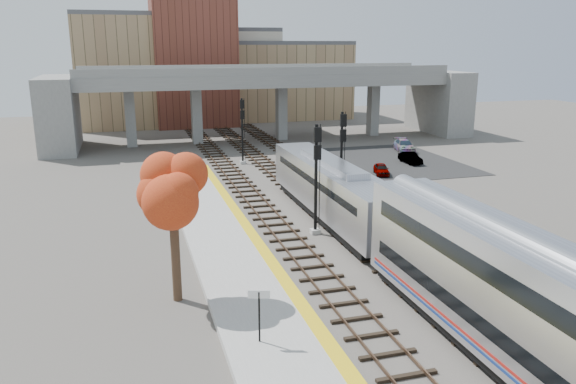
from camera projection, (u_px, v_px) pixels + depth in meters
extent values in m
plane|color=#47423D|center=(382.00, 277.00, 30.20)|extent=(160.00, 160.00, 0.00)
cube|color=#9E9E99|center=(250.00, 290.00, 28.19)|extent=(4.50, 60.00, 0.35)
cube|color=yellow|center=(286.00, 282.00, 28.66)|extent=(0.70, 60.00, 0.01)
cube|color=black|center=(267.00, 215.00, 40.91)|extent=(2.50, 95.00, 0.14)
cube|color=brown|center=(257.00, 214.00, 40.69)|extent=(0.07, 95.00, 0.14)
cube|color=brown|center=(277.00, 213.00, 41.08)|extent=(0.07, 95.00, 0.14)
cube|color=black|center=(321.00, 210.00, 42.05)|extent=(2.50, 95.00, 0.14)
cube|color=brown|center=(312.00, 210.00, 41.83)|extent=(0.07, 95.00, 0.14)
cube|color=brown|center=(330.00, 208.00, 42.22)|extent=(0.07, 95.00, 0.14)
cube|color=black|center=(370.00, 206.00, 43.14)|extent=(2.50, 95.00, 0.14)
cube|color=brown|center=(362.00, 206.00, 42.92)|extent=(0.07, 95.00, 0.14)
cube|color=brown|center=(379.00, 204.00, 43.30)|extent=(0.07, 95.00, 0.14)
cube|color=slate|center=(266.00, 80.00, 71.33)|extent=(46.00, 10.00, 1.50)
cube|color=slate|center=(276.00, 71.00, 66.55)|extent=(46.00, 0.20, 1.00)
cube|color=slate|center=(257.00, 68.00, 75.46)|extent=(46.00, 0.20, 1.00)
cube|color=slate|center=(130.00, 118.00, 67.80)|extent=(1.20, 1.60, 7.00)
cube|color=slate|center=(197.00, 115.00, 69.97)|extent=(1.20, 1.60, 7.00)
cube|color=slate|center=(281.00, 113.00, 72.96)|extent=(1.20, 1.60, 7.00)
cube|color=slate|center=(373.00, 109.00, 76.48)|extent=(1.20, 1.60, 7.00)
cube|color=slate|center=(59.00, 114.00, 65.44)|extent=(4.00, 12.00, 8.50)
cube|color=slate|center=(438.00, 102.00, 79.00)|extent=(4.00, 12.00, 8.50)
cube|color=#9F845C|center=(139.00, 72.00, 85.75)|extent=(18.00, 14.00, 16.00)
cube|color=#4C4C4F|center=(135.00, 15.00, 83.63)|extent=(18.00, 14.00, 0.60)
cube|color=beige|center=(224.00, 75.00, 94.44)|extent=(16.00, 16.00, 14.00)
cube|color=#4C4C4F|center=(223.00, 30.00, 92.58)|extent=(16.00, 16.00, 0.60)
cube|color=brown|center=(194.00, 59.00, 84.63)|extent=(12.00, 10.00, 20.00)
cube|color=#9F845C|center=(285.00, 81.00, 95.56)|extent=(20.00, 14.00, 12.00)
cube|color=#4C4C4F|center=(284.00, 43.00, 93.94)|extent=(20.00, 14.00, 0.60)
cube|color=black|center=(387.00, 161.00, 59.97)|extent=(14.00, 18.00, 0.04)
cube|color=#A8AAB2|center=(331.00, 187.00, 39.60)|extent=(3.00, 19.00, 3.20)
cube|color=black|center=(293.00, 154.00, 48.28)|extent=(2.20, 0.06, 1.10)
cube|color=black|center=(332.00, 179.00, 39.45)|extent=(3.02, 16.15, 0.50)
cube|color=black|center=(331.00, 212.00, 40.07)|extent=(2.70, 17.10, 0.50)
cube|color=#A8AAB2|center=(332.00, 162.00, 39.14)|extent=(1.60, 9.50, 0.40)
cube|color=#A8AAB2|center=(573.00, 333.00, 18.48)|extent=(3.00, 25.00, 4.60)
cube|color=black|center=(570.00, 357.00, 18.71)|extent=(3.02, 23.00, 0.65)
cube|color=maroon|center=(566.00, 379.00, 18.93)|extent=(3.03, 24.00, 0.12)
cube|color=#9E9E99|center=(315.00, 231.00, 37.11)|extent=(0.60, 0.60, 0.30)
cylinder|color=black|center=(316.00, 180.00, 36.22)|extent=(0.21, 0.21, 7.26)
cube|color=black|center=(318.00, 135.00, 35.21)|extent=(0.47, 0.18, 0.93)
cube|color=black|center=(318.00, 153.00, 35.51)|extent=(0.47, 0.18, 0.93)
cube|color=#9E9E99|center=(340.00, 203.00, 43.73)|extent=(0.60, 0.60, 0.30)
cylinder|color=black|center=(341.00, 159.00, 42.84)|extent=(0.21, 0.21, 7.25)
cube|color=black|center=(343.00, 120.00, 41.84)|extent=(0.47, 0.18, 0.93)
cube|color=black|center=(343.00, 136.00, 42.13)|extent=(0.47, 0.18, 0.93)
cube|color=#9E9E99|center=(243.00, 162.00, 58.69)|extent=(0.60, 0.60, 0.30)
cylinder|color=black|center=(242.00, 132.00, 57.85)|extent=(0.19, 0.19, 6.80)
cube|color=black|center=(242.00, 104.00, 56.90)|extent=(0.44, 0.18, 0.87)
cube|color=black|center=(242.00, 115.00, 57.17)|extent=(0.44, 0.18, 0.87)
cylinder|color=black|center=(259.00, 317.00, 22.73)|extent=(0.08, 0.08, 2.20)
cube|color=white|center=(259.00, 294.00, 22.47)|extent=(0.88, 0.30, 0.35)
cylinder|color=#382619|center=(175.00, 250.00, 26.88)|extent=(0.44, 0.44, 5.17)
ellipsoid|color=#D7531C|center=(172.00, 191.00, 26.12)|extent=(3.60, 3.60, 3.70)
imported|color=#99999E|center=(381.00, 169.00, 53.54)|extent=(2.09, 3.35, 1.06)
imported|color=#99999E|center=(410.00, 158.00, 58.60)|extent=(1.20, 3.43, 1.13)
imported|color=#99999E|center=(404.00, 145.00, 65.23)|extent=(2.93, 4.93, 1.34)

